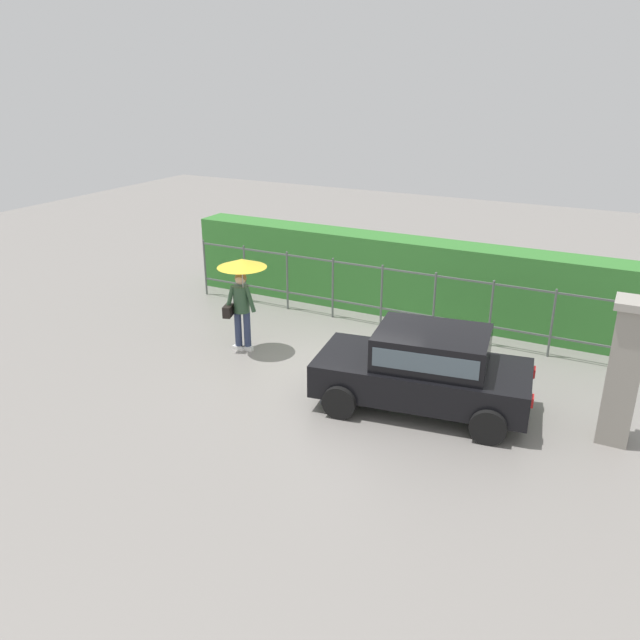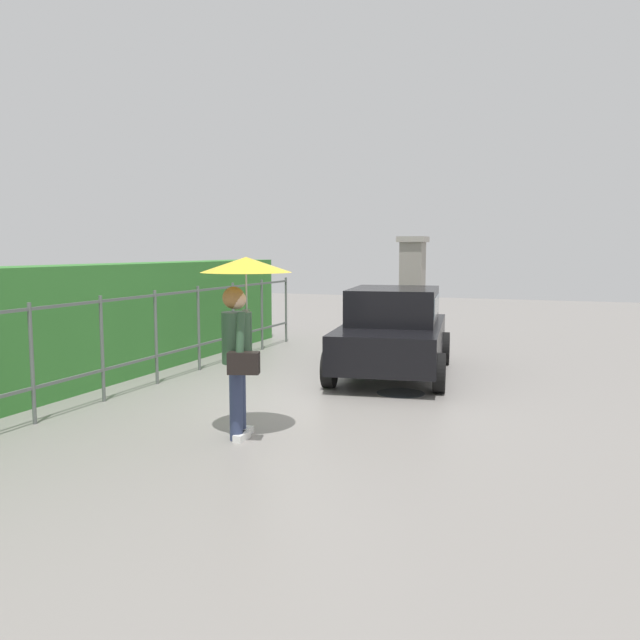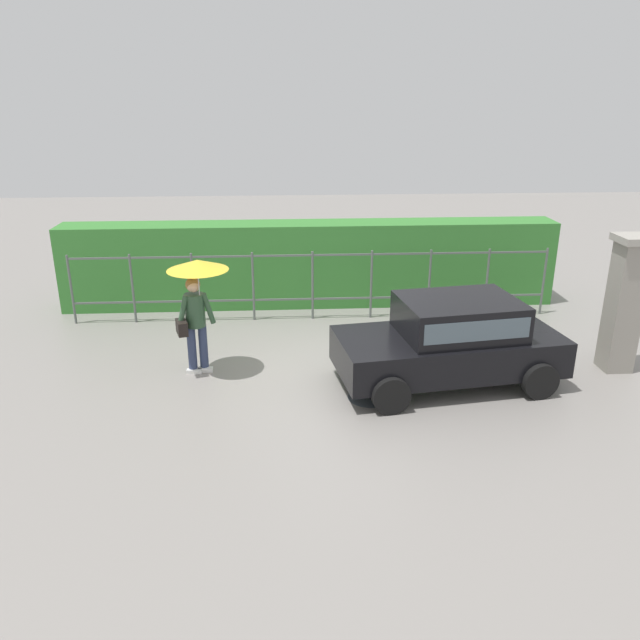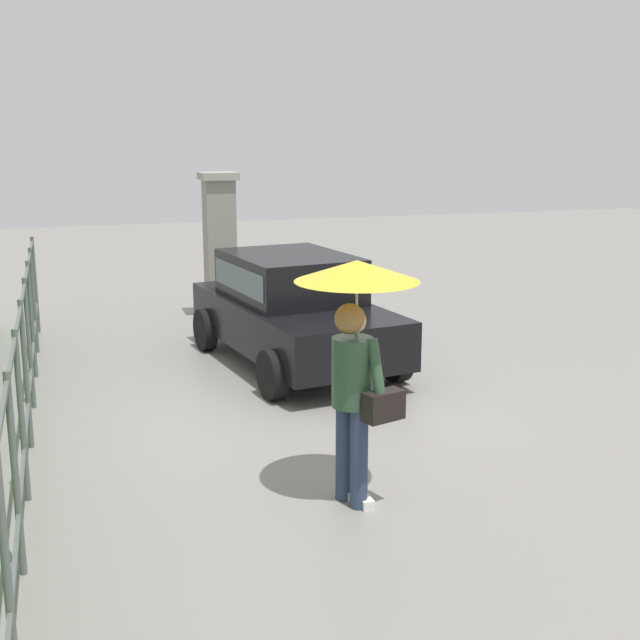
# 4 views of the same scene
# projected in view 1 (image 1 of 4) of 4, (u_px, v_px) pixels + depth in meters

# --- Properties ---
(ground_plane) EXTENTS (40.00, 40.00, 0.00)m
(ground_plane) POSITION_uv_depth(u_px,v_px,m) (344.00, 376.00, 12.52)
(ground_plane) COLOR gray
(car) EXTENTS (3.91, 2.28, 1.48)m
(car) POSITION_uv_depth(u_px,v_px,m) (425.00, 367.00, 11.05)
(car) COLOR black
(car) RESTS_ON ground
(pedestrian) EXTENTS (1.03, 1.03, 2.05)m
(pedestrian) POSITION_uv_depth(u_px,v_px,m) (241.00, 283.00, 13.14)
(pedestrian) COLOR #2D3856
(pedestrian) RESTS_ON ground
(gate_pillar) EXTENTS (0.60, 0.60, 2.42)m
(gate_pillar) POSITION_uv_depth(u_px,v_px,m) (624.00, 371.00, 9.89)
(gate_pillar) COLOR gray
(gate_pillar) RESTS_ON ground
(fence_section) EXTENTS (10.19, 0.05, 1.50)m
(fence_section) POSITION_uv_depth(u_px,v_px,m) (382.00, 293.00, 14.70)
(fence_section) COLOR #59605B
(fence_section) RESTS_ON ground
(hedge_row) EXTENTS (11.14, 0.90, 1.90)m
(hedge_row) POSITION_uv_depth(u_px,v_px,m) (398.00, 276.00, 15.53)
(hedge_row) COLOR #387F33
(hedge_row) RESTS_ON ground
(puddle_near) EXTENTS (0.72, 0.72, 0.00)m
(puddle_near) POSITION_uv_depth(u_px,v_px,m) (340.00, 401.00, 11.54)
(puddle_near) COLOR #4C545B
(puddle_near) RESTS_ON ground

